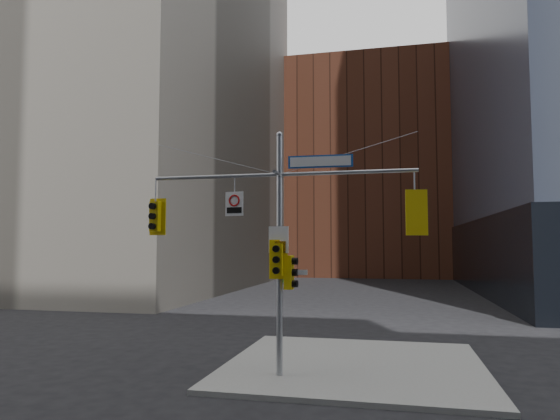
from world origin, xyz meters
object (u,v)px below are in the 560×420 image
at_px(traffic_light_pole_side, 290,272).
at_px(street_sign_blade, 320,161).
at_px(traffic_light_west_arm, 155,217).
at_px(traffic_light_pole_front, 277,259).
at_px(regulatory_sign_arm, 234,203).
at_px(traffic_light_east_arm, 415,213).
at_px(signal_assembly, 279,228).

height_order(traffic_light_pole_side, street_sign_blade, street_sign_blade).
bearing_deg(traffic_light_west_arm, traffic_light_pole_front, -0.99).
height_order(traffic_light_west_arm, traffic_light_pole_front, traffic_light_west_arm).
relative_size(traffic_light_pole_front, street_sign_blade, 0.60).
xyz_separation_m(street_sign_blade, regulatory_sign_arm, (-2.63, -0.02, -1.18)).
xyz_separation_m(traffic_light_east_arm, traffic_light_pole_front, (-3.88, -0.27, -1.31)).
xyz_separation_m(traffic_light_pole_front, regulatory_sign_arm, (-1.40, 0.25, 1.69)).
height_order(signal_assembly, traffic_light_pole_side, signal_assembly).
bearing_deg(signal_assembly, street_sign_blade, 0.16).
bearing_deg(street_sign_blade, signal_assembly, 178.94).
xyz_separation_m(traffic_light_west_arm, traffic_light_pole_front, (4.01, -0.28, -1.31)).
bearing_deg(regulatory_sign_arm, signal_assembly, 8.50).
relative_size(traffic_light_pole_front, regulatory_sign_arm, 1.56).
xyz_separation_m(signal_assembly, regulatory_sign_arm, (-1.40, -0.02, 0.76)).
relative_size(traffic_light_pole_side, traffic_light_pole_front, 0.86).
distance_m(signal_assembly, street_sign_blade, 2.29).
height_order(signal_assembly, traffic_light_pole_front, signal_assembly).
bearing_deg(traffic_light_west_arm, regulatory_sign_arm, 2.28).
bearing_deg(traffic_light_east_arm, regulatory_sign_arm, -11.73).
height_order(traffic_light_west_arm, traffic_light_east_arm, traffic_light_east_arm).
bearing_deg(regulatory_sign_arm, street_sign_blade, 8.18).
xyz_separation_m(traffic_light_east_arm, traffic_light_pole_side, (-3.56, 0.00, -1.69)).
distance_m(signal_assembly, traffic_light_east_arm, 3.90).
height_order(signal_assembly, traffic_light_east_arm, signal_assembly).
bearing_deg(signal_assembly, traffic_light_west_arm, 179.82).
height_order(traffic_light_west_arm, traffic_light_pole_side, traffic_light_west_arm).
relative_size(traffic_light_west_arm, traffic_light_east_arm, 0.92).
distance_m(traffic_light_pole_front, street_sign_blade, 3.13).
xyz_separation_m(traffic_light_east_arm, street_sign_blade, (-2.66, 0.00, 1.55)).
bearing_deg(regulatory_sign_arm, traffic_light_pole_side, 8.45).
height_order(signal_assembly, traffic_light_west_arm, signal_assembly).
bearing_deg(signal_assembly, traffic_light_east_arm, 0.02).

